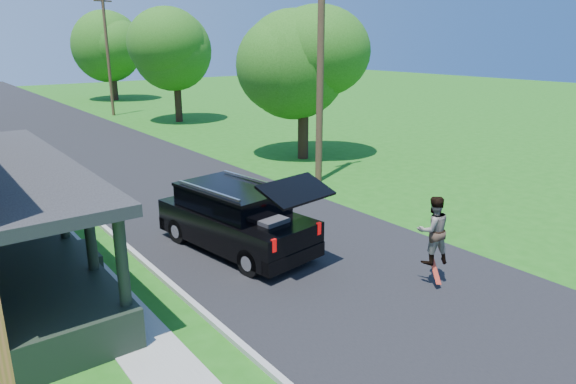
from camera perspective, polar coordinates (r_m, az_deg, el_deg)
ground at (r=13.36m, az=9.59°, el=-10.65°), size 140.00×140.00×0.00m
street at (r=30.00m, az=-19.18°, el=4.02°), size 8.00×120.00×0.02m
curb at (r=29.07m, az=-26.75°, el=2.78°), size 0.15×120.00×0.12m
black_suv at (r=15.27m, az=-5.78°, el=-2.90°), size 2.83×5.76×2.58m
skateboarder at (r=13.43m, az=15.81°, el=-4.09°), size 1.05×0.94×1.77m
skateboard at (r=13.73m, az=16.03°, el=-8.53°), size 0.39×0.47×0.60m
tree_right_near at (r=26.68m, az=1.66°, el=15.46°), size 6.68×6.84×8.50m
tree_right_mid at (r=40.16m, az=-12.57°, el=16.16°), size 6.46×6.47×9.24m
tree_right_far at (r=56.69m, az=-19.25°, el=15.85°), size 8.24×8.41×9.76m
utility_pole_near at (r=22.11m, az=3.67°, el=16.35°), size 1.84×0.32×11.62m
utility_pole_far at (r=45.06m, az=-19.38°, el=14.22°), size 1.49×0.37×9.50m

